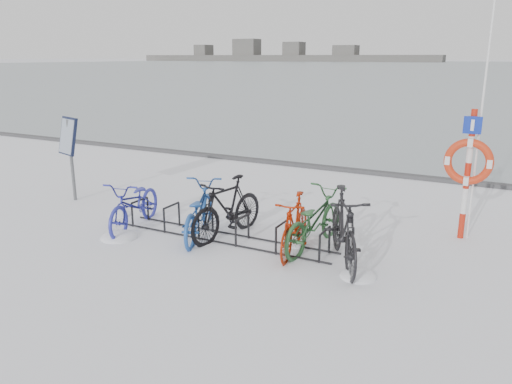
% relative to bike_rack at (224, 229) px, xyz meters
% --- Properties ---
extents(ground, '(900.00, 900.00, 0.00)m').
position_rel_bike_rack_xyz_m(ground, '(0.00, 0.00, -0.18)').
color(ground, white).
rests_on(ground, ground).
extents(ice_sheet, '(400.00, 298.00, 0.02)m').
position_rel_bike_rack_xyz_m(ice_sheet, '(0.00, 155.00, -0.17)').
color(ice_sheet, '#949FA7').
rests_on(ice_sheet, ground).
extents(quay_edge, '(400.00, 0.25, 0.10)m').
position_rel_bike_rack_xyz_m(quay_edge, '(0.00, 5.90, -0.13)').
color(quay_edge, '#3F3F42').
rests_on(quay_edge, ground).
extents(bike_rack, '(4.00, 0.48, 0.46)m').
position_rel_bike_rack_xyz_m(bike_rack, '(0.00, 0.00, 0.00)').
color(bike_rack, black).
rests_on(bike_rack, ground).
extents(info_board, '(0.63, 0.39, 1.78)m').
position_rel_bike_rack_xyz_m(info_board, '(-4.08, 0.54, 1.11)').
color(info_board, '#595B5E').
rests_on(info_board, ground).
extents(lifebuoy_station, '(0.77, 0.22, 3.98)m').
position_rel_bike_rack_xyz_m(lifebuoy_station, '(3.58, 1.84, 1.16)').
color(lifebuoy_station, '#B6200E').
rests_on(lifebuoy_station, ground).
extents(shoreline, '(180.00, 12.00, 9.50)m').
position_rel_bike_rack_xyz_m(shoreline, '(-122.02, 260.00, 2.61)').
color(shoreline, '#484848').
rests_on(shoreline, ground).
extents(bike_0, '(1.04, 1.91, 0.95)m').
position_rel_bike_rack_xyz_m(bike_0, '(-1.72, -0.21, 0.29)').
color(bike_0, '#2A2D9D').
rests_on(bike_0, ground).
extents(bike_1, '(1.23, 1.94, 0.96)m').
position_rel_bike_rack_xyz_m(bike_1, '(-0.47, -0.06, 0.30)').
color(bike_1, '#204E9D').
rests_on(bike_1, ground).
extents(bike_2, '(0.82, 1.84, 1.07)m').
position_rel_bike_rack_xyz_m(bike_2, '(-0.02, 0.16, 0.35)').
color(bike_2, black).
rests_on(bike_2, ground).
extents(bike_3, '(0.68, 1.63, 0.95)m').
position_rel_bike_rack_xyz_m(bike_3, '(1.28, 0.04, 0.30)').
color(bike_3, '#9E1E05').
rests_on(bike_3, ground).
extents(bike_4, '(0.84, 1.92, 0.98)m').
position_rel_bike_rack_xyz_m(bike_4, '(1.48, 0.37, 0.31)').
color(bike_4, '#2A5C2F').
rests_on(bike_4, ground).
extents(bike_5, '(1.37, 1.95, 1.15)m').
position_rel_bike_rack_xyz_m(bike_5, '(2.11, -0.04, 0.40)').
color(bike_5, black).
rests_on(bike_5, ground).
extents(snow_drifts, '(5.41, 1.76, 0.22)m').
position_rel_bike_rack_xyz_m(snow_drifts, '(-0.39, -0.25, -0.18)').
color(snow_drifts, white).
rests_on(snow_drifts, ground).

